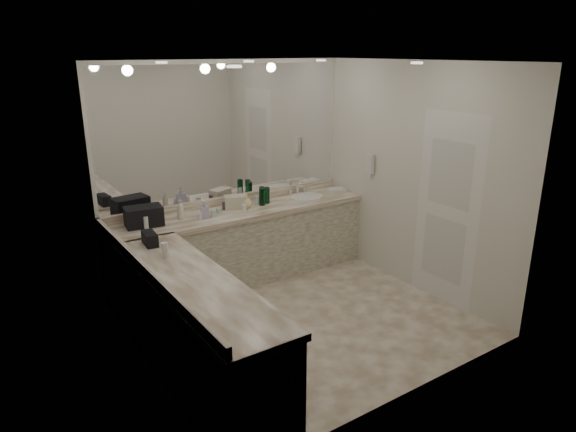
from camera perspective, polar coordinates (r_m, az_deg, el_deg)
floor at (r=5.51m, az=1.27°, el=-11.33°), size 3.20×3.20×0.00m
ceiling at (r=4.81m, az=1.49°, el=16.79°), size 3.20×3.20×0.00m
wall_back at (r=6.25m, az=-6.61°, el=4.93°), size 3.20×0.02×2.60m
wall_left at (r=4.33m, az=-16.21°, el=-1.63°), size 0.02×3.00×2.60m
wall_right at (r=6.04m, az=13.89°, el=4.07°), size 0.02×3.00×2.60m
vanity_back_base at (r=6.26m, az=-5.05°, el=-3.45°), size 3.20×0.60×0.84m
vanity_back_top at (r=6.10m, az=-5.12°, el=0.46°), size 3.20×0.64×0.06m
vanity_left_base at (r=4.53m, az=-10.31°, el=-12.57°), size 0.60×2.40×0.84m
vanity_left_top at (r=4.32m, az=-10.52°, el=-7.38°), size 0.64×2.42×0.06m
backsplash_back at (r=6.32m, az=-6.42°, el=1.81°), size 3.20×0.04×0.10m
backsplash_left at (r=4.46m, az=-15.57°, el=-5.83°), size 0.04×3.00×0.10m
mirror_back at (r=6.15m, az=-6.72°, el=9.22°), size 3.12×0.01×1.55m
mirror_left at (r=4.20m, az=-16.61°, el=4.51°), size 0.01×2.92×1.55m
sink at (r=6.59m, az=2.07°, el=2.08°), size 0.44×0.44×0.03m
faucet at (r=6.73m, az=1.03°, el=3.10°), size 0.24×0.16×0.14m
wall_phone at (r=6.48m, az=9.10°, el=5.74°), size 0.06×0.10×0.24m
door at (r=5.79m, az=17.24°, el=0.60°), size 0.02×0.82×2.10m
black_toiletry_bag at (r=5.69m, az=-15.74°, el=0.03°), size 0.42×0.29×0.22m
black_bag_spill at (r=5.13m, az=-15.11°, el=-2.41°), size 0.13×0.25×0.13m
cream_cosmetic_case at (r=6.14m, az=-5.90°, el=1.56°), size 0.29×0.23×0.15m
hand_towel at (r=6.87m, az=5.37°, el=2.90°), size 0.27×0.21×0.04m
lotion_left at (r=4.78m, az=-13.54°, el=-3.70°), size 0.06×0.06×0.15m
soap_bottle_a at (r=5.83m, az=-11.88°, el=0.73°), size 0.11×0.11×0.22m
soap_bottle_b at (r=5.82m, az=-9.25°, el=0.75°), size 0.12×0.12×0.20m
soap_bottle_c at (r=6.12m, az=-4.69°, el=1.69°), size 0.17×0.17×0.17m
green_bottle_0 at (r=6.22m, az=-2.90°, el=2.14°), size 0.07×0.07×0.21m
green_bottle_1 at (r=6.30m, az=-2.37°, el=2.32°), size 0.07×0.07×0.20m
green_bottle_2 at (r=6.36m, az=-2.93°, el=2.43°), size 0.06×0.06×0.19m
amenity_bottle_0 at (r=6.12m, az=-5.17°, el=1.32°), size 0.06×0.06×0.10m
amenity_bottle_1 at (r=6.10m, az=-7.02°, el=1.14°), size 0.06×0.06×0.09m
amenity_bottle_2 at (r=5.78m, az=-9.75°, el=-0.04°), size 0.05×0.05×0.07m
amenity_bottle_3 at (r=5.70m, az=-15.99°, el=-0.76°), size 0.06×0.06×0.07m
amenity_bottle_4 at (r=6.26m, az=-3.43°, el=1.79°), size 0.05×0.05×0.11m
amenity_bottle_5 at (r=6.02m, az=-4.88°, el=0.90°), size 0.06×0.06×0.08m
amenity_bottle_6 at (r=5.85m, az=-8.29°, el=0.28°), size 0.05×0.05×0.08m
amenity_bottle_7 at (r=5.97m, az=-7.73°, el=0.60°), size 0.06×0.06×0.06m
amenity_bottle_8 at (r=5.59m, az=-15.49°, el=-0.73°), size 0.05×0.05×0.14m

